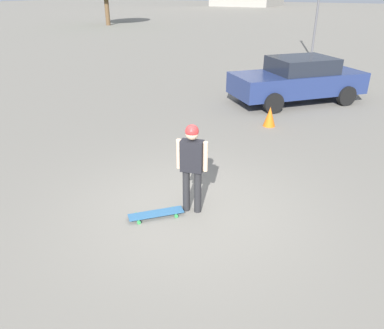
{
  "coord_description": "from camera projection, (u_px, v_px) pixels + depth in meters",
  "views": [
    {
      "loc": [
        4.92,
        2.87,
        3.6
      ],
      "look_at": [
        0.0,
        0.0,
        0.91
      ],
      "focal_mm": 35.0,
      "sensor_mm": 36.0,
      "label": 1
    }
  ],
  "objects": [
    {
      "name": "person",
      "position": [
        192.0,
        160.0,
        6.27
      ],
      "size": [
        0.29,
        0.52,
        1.62
      ],
      "rotation": [
        0.0,
        0.0,
        1.84
      ],
      "color": "#262628",
      "rests_on": "ground_plane"
    },
    {
      "name": "traffic_cone",
      "position": [
        270.0,
        117.0,
        10.67
      ],
      "size": [
        0.35,
        0.35,
        0.57
      ],
      "color": "orange",
      "rests_on": "ground_plane"
    },
    {
      "name": "skateboard",
      "position": [
        156.0,
        214.0,
        6.47
      ],
      "size": [
        0.86,
        0.81,
        0.08
      ],
      "rotation": [
        0.0,
        0.0,
        -0.74
      ],
      "color": "#336693",
      "rests_on": "ground_plane"
    },
    {
      "name": "ground_plane",
      "position": [
        192.0,
        210.0,
        6.69
      ],
      "size": [
        220.0,
        220.0,
        0.0
      ],
      "primitive_type": "plane",
      "color": "gray"
    },
    {
      "name": "car_parked_near",
      "position": [
        298.0,
        79.0,
        12.73
      ],
      "size": [
        4.55,
        4.3,
        1.52
      ],
      "rotation": [
        0.0,
        0.0,
        -0.72
      ],
      "color": "navy",
      "rests_on": "ground_plane"
    }
  ]
}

